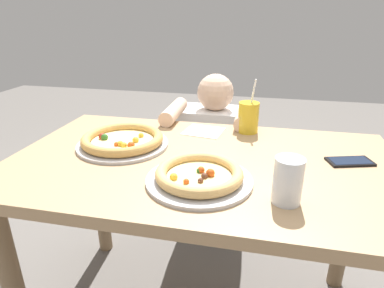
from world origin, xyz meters
The scene contains 8 objects.
dining_table centered at (0.00, 0.00, 0.64)m, with size 1.37×0.80×0.75m.
pizza_near centered at (0.02, -0.16, 0.77)m, with size 0.33×0.33×0.05m.
pizza_far centered at (-0.33, 0.06, 0.77)m, with size 0.35×0.35×0.05m.
drink_cup_colored centered at (0.14, 0.32, 0.82)m, with size 0.09×0.09×0.23m.
water_cup_clear centered at (0.27, -0.22, 0.82)m, with size 0.08×0.08×0.13m.
paper_napkin centered at (-0.05, 0.28, 0.75)m, with size 0.16×0.14×0.00m, color white.
cell_phone centered at (0.50, 0.08, 0.75)m, with size 0.16×0.11×0.01m.
diner_seated centered at (-0.06, 0.66, 0.43)m, with size 0.40×0.52×0.93m.
Camera 1 is at (0.18, -1.03, 1.23)m, focal length 30.53 mm.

